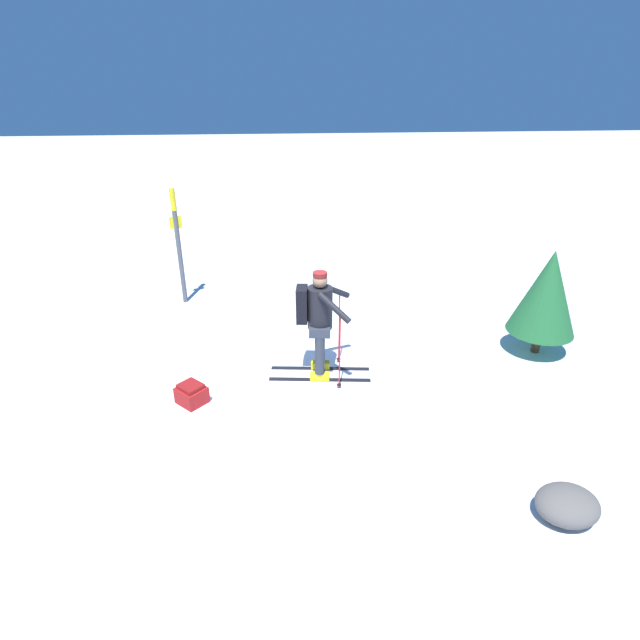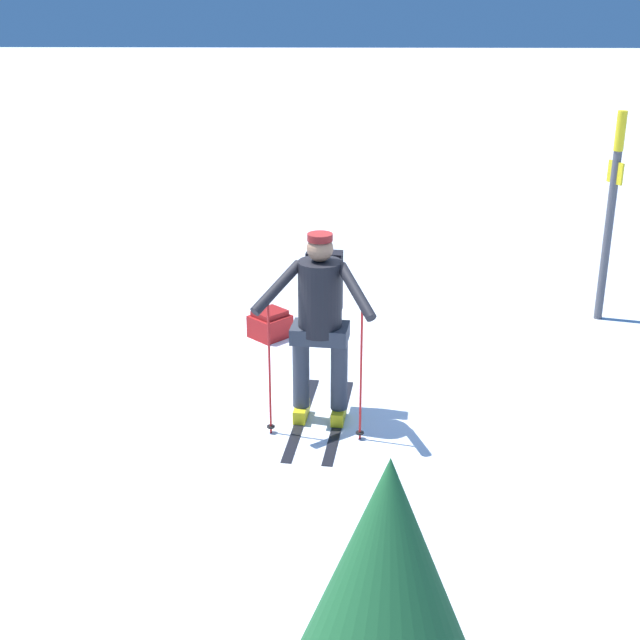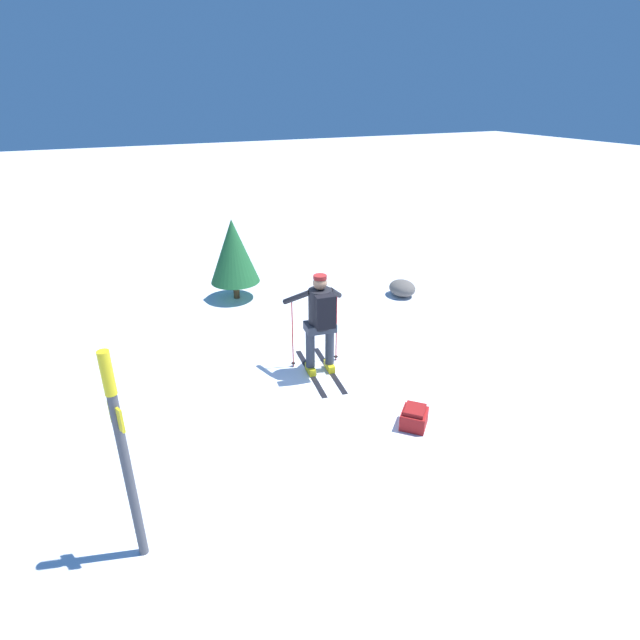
# 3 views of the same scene
# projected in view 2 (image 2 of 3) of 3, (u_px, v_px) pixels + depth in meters

# --- Properties ---
(ground_plane) EXTENTS (80.00, 80.00, 0.00)m
(ground_plane) POSITION_uv_depth(u_px,v_px,m) (323.00, 398.00, 8.39)
(ground_plane) COLOR white
(skier) EXTENTS (1.63, 1.04, 1.73)m
(skier) POSITION_uv_depth(u_px,v_px,m) (320.00, 314.00, 7.64)
(skier) COLOR black
(skier) RESTS_ON ground_plane
(dropped_backpack) EXTENTS (0.51, 0.51, 0.31)m
(dropped_backpack) POSITION_uv_depth(u_px,v_px,m) (270.00, 324.00, 9.73)
(dropped_backpack) COLOR maroon
(dropped_backpack) RESTS_ON ground_plane
(trail_marker) EXTENTS (0.23, 0.11, 2.37)m
(trail_marker) POSITION_uv_depth(u_px,v_px,m) (612.00, 201.00, 9.79)
(trail_marker) COLOR #4C4C51
(trail_marker) RESTS_ON ground_plane
(pine_tree) EXTENTS (1.09, 1.09, 1.82)m
(pine_tree) POSITION_uv_depth(u_px,v_px,m) (386.00, 594.00, 4.06)
(pine_tree) COLOR #4C331E
(pine_tree) RESTS_ON ground_plane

